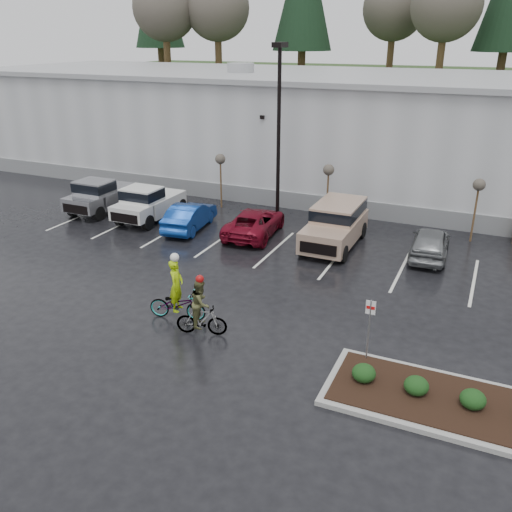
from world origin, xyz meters
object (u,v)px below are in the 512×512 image
at_px(pickup_white, 152,201).
at_px(cyclist_hivis, 177,299).
at_px(sapling_west, 220,162).
at_px(car_blue, 190,216).
at_px(sapling_mid, 328,173).
at_px(suv_tan, 335,226).
at_px(sapling_east, 479,188).
at_px(fire_lane_sign, 369,323).
at_px(car_grey, 430,242).
at_px(cyclist_olive, 201,313).
at_px(lamppost, 279,116).
at_px(car_red, 255,222).
at_px(pickup_silver, 105,193).

height_order(pickup_white, cyclist_hivis, cyclist_hivis).
bearing_deg(cyclist_hivis, sapling_west, 9.12).
bearing_deg(pickup_white, car_blue, -15.04).
xyz_separation_m(sapling_west, sapling_mid, (6.50, 0.00, 0.00)).
height_order(pickup_white, suv_tan, suv_tan).
height_order(sapling_east, fire_lane_sign, sapling_east).
relative_size(sapling_west, pickup_white, 0.62).
bearing_deg(car_grey, sapling_west, -16.11).
xyz_separation_m(car_grey, cyclist_olive, (-6.16, -10.45, 0.11)).
bearing_deg(cyclist_olive, fire_lane_sign, -99.96).
bearing_deg(pickup_white, cyclist_hivis, -51.65).
distance_m(lamppost, suv_tan, 6.56).
relative_size(lamppost, pickup_white, 1.77).
height_order(sapling_mid, sapling_east, same).
xyz_separation_m(fire_lane_sign, car_red, (-8.03, 9.26, -0.74)).
xyz_separation_m(car_blue, car_red, (3.49, 0.56, -0.04)).
height_order(pickup_silver, car_blue, pickup_silver).
xyz_separation_m(sapling_west, sapling_east, (14.00, 0.00, 0.00)).
relative_size(pickup_white, cyclist_olive, 2.34).
bearing_deg(cyclist_olive, lamppost, -5.68).
height_order(sapling_west, cyclist_hivis, sapling_west).
bearing_deg(fire_lane_sign, lamppost, 123.46).
bearing_deg(cyclist_hivis, car_red, -4.95).
distance_m(pickup_silver, car_red, 9.74).
xyz_separation_m(sapling_mid, sapling_east, (7.50, 0.00, 0.00)).
relative_size(fire_lane_sign, car_blue, 0.51).
distance_m(car_red, cyclist_hivis, 9.29).
bearing_deg(pickup_white, pickup_silver, 177.09).
bearing_deg(car_grey, sapling_east, -121.84).
xyz_separation_m(sapling_west, pickup_silver, (-5.95, -3.16, -1.75)).
height_order(sapling_east, car_red, sapling_east).
distance_m(sapling_east, car_blue, 14.47).
bearing_deg(car_red, sapling_west, -48.88).
bearing_deg(suv_tan, pickup_silver, 178.97).
xyz_separation_m(lamppost, sapling_east, (10.00, 1.00, -2.96)).
xyz_separation_m(pickup_silver, car_blue, (6.23, -0.94, -0.27)).
bearing_deg(sapling_west, cyclist_hivis, -69.08).
bearing_deg(car_grey, cyclist_hivis, 49.87).
bearing_deg(fire_lane_sign, pickup_white, 146.64).
height_order(car_red, car_grey, car_grey).
bearing_deg(car_grey, cyclist_olive, 56.69).
bearing_deg(car_grey, sapling_mid, -29.28).
xyz_separation_m(sapling_mid, pickup_white, (-9.08, -3.33, -1.75)).
relative_size(sapling_mid, car_blue, 0.75).
bearing_deg(sapling_west, suv_tan, -23.23).
xyz_separation_m(sapling_mid, car_blue, (-6.22, -4.10, -2.02)).
bearing_deg(fire_lane_sign, cyclist_olive, -174.11).
height_order(sapling_east, suv_tan, sapling_east).
bearing_deg(fire_lane_sign, sapling_mid, 112.49).
bearing_deg(sapling_mid, car_red, -127.65).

